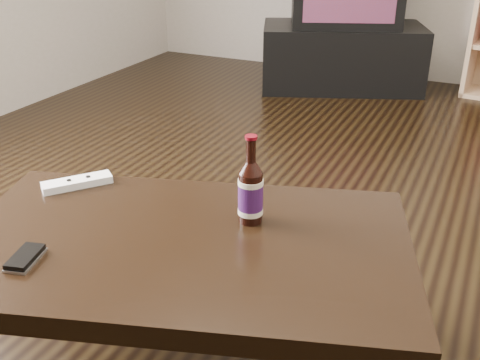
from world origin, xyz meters
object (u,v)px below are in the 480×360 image
at_px(phone, 25,258).
at_px(beer_bottle, 251,192).
at_px(remote, 77,182).
at_px(tv_stand, 341,57).
at_px(coffee_table, 184,258).

bearing_deg(phone, beer_bottle, 29.87).
bearing_deg(beer_bottle, remote, -176.87).
distance_m(tv_stand, phone, 3.12).
height_order(coffee_table, phone, phone).
bearing_deg(tv_stand, phone, -109.36).
xyz_separation_m(tv_stand, remote, (-0.03, -2.75, 0.21)).
bearing_deg(remote, beer_bottle, 41.76).
height_order(coffee_table, beer_bottle, beer_bottle).
height_order(beer_bottle, phone, beer_bottle).
bearing_deg(beer_bottle, phone, -135.10).
distance_m(tv_stand, coffee_table, 2.90).
distance_m(tv_stand, remote, 2.75).
xyz_separation_m(coffee_table, remote, (-0.43, 0.12, 0.07)).
height_order(coffee_table, remote, remote).
bearing_deg(beer_bottle, coffee_table, -127.15).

